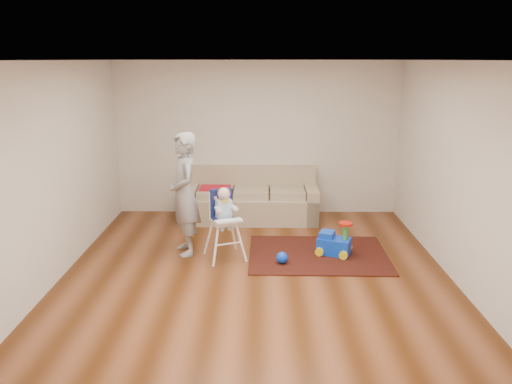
{
  "coord_description": "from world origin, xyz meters",
  "views": [
    {
      "loc": [
        0.06,
        -6.01,
        2.71
      ],
      "look_at": [
        0.0,
        0.4,
        1.0
      ],
      "focal_mm": 35.0,
      "sensor_mm": 36.0,
      "label": 1
    }
  ],
  "objects_px": {
    "sofa": "(251,195)",
    "ride_on_toy": "(334,237)",
    "toy_ball": "(282,258)",
    "adult": "(184,194)",
    "high_chair": "(224,224)",
    "side_table": "(194,204)"
  },
  "relations": [
    {
      "from": "ride_on_toy",
      "to": "toy_ball",
      "type": "xyz_separation_m",
      "value": [
        -0.76,
        -0.35,
        -0.17
      ]
    },
    {
      "from": "sofa",
      "to": "ride_on_toy",
      "type": "bearing_deg",
      "value": -52.74
    },
    {
      "from": "sofa",
      "to": "toy_ball",
      "type": "distance_m",
      "value": 2.06
    },
    {
      "from": "toy_ball",
      "to": "adult",
      "type": "relative_size",
      "value": 0.09
    },
    {
      "from": "adult",
      "to": "toy_ball",
      "type": "bearing_deg",
      "value": 52.33
    },
    {
      "from": "side_table",
      "to": "toy_ball",
      "type": "bearing_deg",
      "value": -55.12
    },
    {
      "from": "sofa",
      "to": "toy_ball",
      "type": "bearing_deg",
      "value": -76.42
    },
    {
      "from": "sofa",
      "to": "ride_on_toy",
      "type": "xyz_separation_m",
      "value": [
        1.21,
        -1.63,
        -0.18
      ]
    },
    {
      "from": "ride_on_toy",
      "to": "adult",
      "type": "bearing_deg",
      "value": -160.53
    },
    {
      "from": "toy_ball",
      "to": "high_chair",
      "type": "distance_m",
      "value": 0.92
    },
    {
      "from": "high_chair",
      "to": "sofa",
      "type": "bearing_deg",
      "value": 58.18
    },
    {
      "from": "sofa",
      "to": "toy_ball",
      "type": "height_order",
      "value": "sofa"
    },
    {
      "from": "high_chair",
      "to": "adult",
      "type": "relative_size",
      "value": 0.59
    },
    {
      "from": "sofa",
      "to": "side_table",
      "type": "distance_m",
      "value": 1.05
    },
    {
      "from": "toy_ball",
      "to": "adult",
      "type": "distance_m",
      "value": 1.63
    },
    {
      "from": "side_table",
      "to": "toy_ball",
      "type": "relative_size",
      "value": 2.95
    },
    {
      "from": "side_table",
      "to": "high_chair",
      "type": "relative_size",
      "value": 0.46
    },
    {
      "from": "high_chair",
      "to": "adult",
      "type": "distance_m",
      "value": 0.71
    },
    {
      "from": "sofa",
      "to": "adult",
      "type": "relative_size",
      "value": 1.3
    },
    {
      "from": "side_table",
      "to": "adult",
      "type": "height_order",
      "value": "adult"
    },
    {
      "from": "side_table",
      "to": "ride_on_toy",
      "type": "xyz_separation_m",
      "value": [
        2.23,
        -1.76,
        0.03
      ]
    },
    {
      "from": "sofa",
      "to": "adult",
      "type": "height_order",
      "value": "adult"
    }
  ]
}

